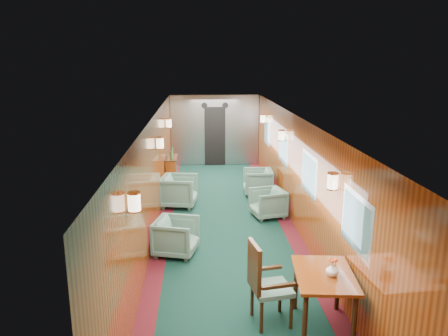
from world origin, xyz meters
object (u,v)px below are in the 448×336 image
Objects in this scene: dining_table at (324,282)px; armchair_right_near at (268,203)px; armchair_left_near at (176,237)px; credenza at (172,171)px; side_chair at (264,280)px; armchair_left_far at (179,191)px; armchair_right_far at (258,182)px.

dining_table is 4.33m from armchair_right_near.
armchair_left_near reaches higher than armchair_right_near.
credenza reaches higher than armchair_left_near.
side_chair is at bearing 174.28° from dining_table.
dining_table reaches higher than armchair_left_near.
armchair_left_near is at bearing -60.83° from armchair_right_near.
dining_table is 1.02× the size of credenza.
armchair_left_far is at bearing 94.65° from side_chair.
dining_table is 5.64m from armchair_left_far.
armchair_right_near is at bearing -105.17° from armchair_left_far.
side_chair reaches higher than armchair_left_far.
armchair_right_near is at bearing -48.59° from credenza.
armchair_left_near is 2.74m from armchair_right_near.
armchair_right_near is at bearing 96.42° from dining_table.
credenza is at bearing -109.02° from armchair_right_far.
dining_table is 7.37m from credenza.
credenza is (-2.40, 6.97, -0.24)m from dining_table.
armchair_right_near is (2.01, 1.86, -0.01)m from armchair_left_near.
armchair_right_far is at bearing 96.11° from dining_table.
side_chair is at bearing -5.04° from armchair_right_far.
armchair_left_far is at bearing -81.06° from credenza.
side_chair is 1.64× the size of armchair_right_near.
credenza is 1.77m from armchair_left_far.
armchair_left_near is at bearing -85.87° from credenza.
credenza is at bearing 93.15° from side_chair.
credenza reaches higher than dining_table.
dining_table is at bearing -149.44° from armchair_left_far.
side_chair is 1.40× the size of armchair_left_far.
credenza is at bearing 17.40° from armchair_left_far.
armchair_left_near is (0.33, -4.51, -0.09)m from credenza.
armchair_right_far is at bearing 72.74° from side_chair.
dining_table is 1.58× the size of armchair_right_near.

